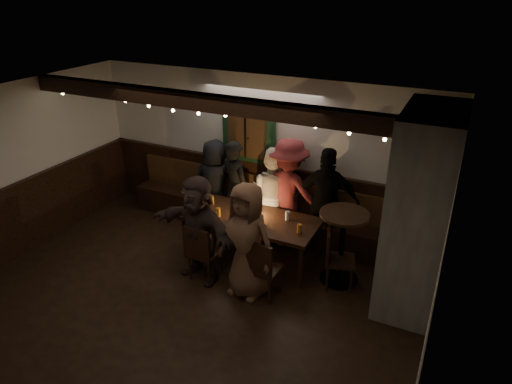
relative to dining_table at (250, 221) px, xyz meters
The scene contains 13 objects.
room 0.84m from the dining_table, ahead, with size 6.02×5.01×2.62m.
dining_table is the anchor object (origin of this frame).
chair_near_left 0.88m from the dining_table, 115.91° to the right, with size 0.41×0.41×0.87m.
chair_near_right 0.97m from the dining_table, 54.64° to the right, with size 0.42×0.42×0.89m.
chair_end 1.35m from the dining_table, ahead, with size 0.49×0.49×0.88m.
high_top 1.39m from the dining_table, ahead, with size 0.68×0.68×1.08m.
person_a 1.29m from the dining_table, 143.86° to the left, with size 0.75×0.49×1.53m, color black.
person_b 0.87m from the dining_table, 132.61° to the left, with size 0.60×0.39×1.64m, color black.
person_c 0.75m from the dining_table, 87.13° to the left, with size 0.77×0.60×1.58m, color silver.
person_d 0.84m from the dining_table, 67.94° to the left, with size 1.13×0.65×1.76m, color maroon.
person_e 1.21m from the dining_table, 37.98° to the left, with size 1.00×0.42×1.71m, color black.
person_f 0.86m from the dining_table, 120.81° to the right, with size 1.46×0.47×1.58m, color #352724.
person_g 0.85m from the dining_table, 66.33° to the right, with size 0.80×0.52×1.64m, color brown.
Camera 1 is at (2.98, -3.93, 3.94)m, focal length 32.00 mm.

